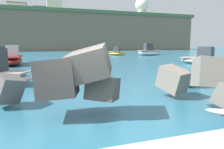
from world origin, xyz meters
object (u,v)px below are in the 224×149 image
station_building_central (54,5)px  boat_near_centre (203,59)px  radar_dome (142,7)px  station_building_east (43,12)px  boat_far_left (116,52)px  boat_mid_left (13,58)px  mooring_buoy_inner (65,56)px  boat_near_right (150,52)px  station_building_west (18,9)px

station_building_central → boat_near_centre: bearing=-78.5°
radar_dome → station_building_east: (-45.83, 5.15, -3.54)m
boat_far_left → station_building_east: 60.24m
boat_mid_left → mooring_buoy_inner: size_ratio=14.51×
boat_near_centre → station_building_central: size_ratio=0.81×
boat_near_centre → boat_near_right: boat_near_right is taller
boat_near_centre → boat_far_left: 23.18m
boat_far_left → boat_near_centre: bearing=-82.4°
boat_mid_left → radar_dome: bearing=53.8°
boat_mid_left → station_building_west: (-6.12, 68.47, 16.11)m
boat_mid_left → station_building_west: station_building_west is taller
mooring_buoy_inner → station_building_west: size_ratio=0.06×
station_building_west → boat_near_right: bearing=-60.4°
boat_mid_left → boat_near_right: bearing=28.4°
boat_near_centre → boat_mid_left: boat_mid_left is taller
boat_far_left → mooring_buoy_inner: boat_far_left is taller
boat_near_centre → boat_near_right: 19.96m
mooring_buoy_inner → radar_dome: 73.37m
boat_near_right → mooring_buoy_inner: bearing=-174.2°
station_building_west → boat_mid_left: bearing=-84.9°
mooring_buoy_inner → boat_mid_left: bearing=-120.8°
boat_far_left → radar_dome: radar_dome is taller
boat_near_right → radar_dome: bearing=65.6°
boat_near_centre → mooring_buoy_inner: boat_near_centre is taller
boat_near_right → station_building_central: (-17.16, 47.25, 17.11)m
radar_dome → station_building_east: radar_dome is taller
boat_mid_left → station_building_east: (3.85, 73.02, 15.96)m
station_building_central → boat_mid_left: bearing=-97.4°
boat_mid_left → mooring_buoy_inner: (6.97, 11.68, -0.53)m
radar_dome → station_building_east: 46.25m
boat_far_left → mooring_buoy_inner: size_ratio=10.53×
boat_mid_left → boat_far_left: boat_mid_left is taller
radar_dome → station_building_central: 42.43m
station_building_central → mooring_buoy_inner: bearing=-91.1°
boat_mid_left → station_building_central: 63.66m
station_building_west → station_building_central: 16.03m
radar_dome → station_building_west: size_ratio=1.38×
boat_near_centre → boat_mid_left: (-21.53, 6.12, 0.12)m
boat_near_right → boat_far_left: bearing=153.2°
boat_far_left → station_building_west: size_ratio=0.64×
boat_near_centre → station_building_central: (-13.62, 66.90, 17.29)m
boat_mid_left → boat_far_left: bearing=42.4°
boat_mid_left → station_building_east: station_building_east is taller
boat_mid_left → radar_dome: size_ratio=0.64×
station_building_west → station_building_central: (14.02, -7.69, 1.06)m
boat_near_right → boat_far_left: (-6.58, 3.32, -0.24)m
boat_near_centre → station_building_east: station_building_east is taller
boat_near_centre → radar_dome: 81.56m
boat_mid_left → mooring_buoy_inner: boat_mid_left is taller
boat_near_centre → boat_near_right: bearing=79.8°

